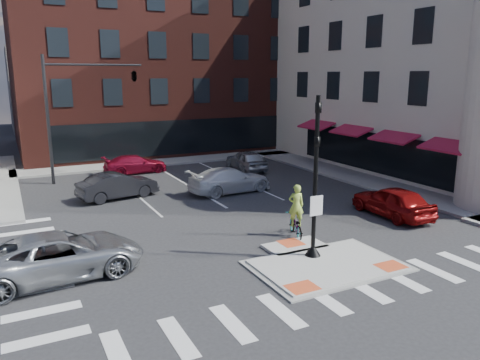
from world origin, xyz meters
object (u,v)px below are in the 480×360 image
bg_car_dark (118,186)px  bg_car_red (135,164)px  red_sedan (392,201)px  cyclist (296,219)px  silver_suv (60,255)px  white_pickup (230,180)px  bg_car_silver (246,160)px

bg_car_dark → bg_car_red: bearing=-34.1°
red_sedan → cyclist: size_ratio=1.95×
bg_car_red → silver_suv: bearing=155.5°
bg_car_dark → cyclist: size_ratio=1.94×
cyclist → silver_suv: bearing=17.7°
red_sedan → bg_car_dark: size_ratio=1.01×
white_pickup → cyclist: 8.25m
silver_suv → bg_car_dark: silver_suv is taller
red_sedan → bg_car_red: 18.07m
silver_suv → white_pickup: 13.10m
bg_car_dark → bg_car_silver: bearing=-81.2°
bg_car_silver → bg_car_red: 7.90m
silver_suv → bg_car_silver: silver_suv is taller
white_pickup → bg_car_dark: size_ratio=1.14×
silver_suv → white_pickup: size_ratio=1.11×
cyclist → white_pickup: bearing=-77.1°
silver_suv → bg_car_silver: 19.53m
bg_car_silver → red_sedan: bearing=97.8°
bg_car_dark → bg_car_red: size_ratio=1.00×
bg_car_red → cyclist: bearing=-172.0°
white_pickup → bg_car_dark: bearing=70.8°
red_sedan → bg_car_silver: 13.31m
white_pickup → bg_car_red: bearing=19.3°
white_pickup → bg_car_red: size_ratio=1.15×
red_sedan → bg_car_red: (-8.59, 15.90, -0.12)m
bg_car_red → bg_car_dark: bearing=155.9°
red_sedan → bg_car_dark: red_sedan is taller
white_pickup → bg_car_dark: white_pickup is taller
white_pickup → bg_car_dark: 6.41m
red_sedan → bg_car_dark: (-11.22, 9.52, -0.03)m
bg_car_dark → silver_suv: bearing=145.4°
red_sedan → cyclist: bearing=3.9°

